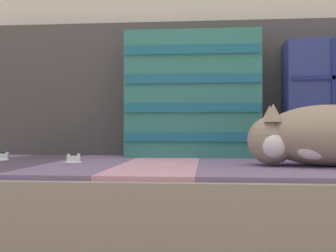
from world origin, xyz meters
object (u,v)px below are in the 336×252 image
sleeping_cat (319,136)px  game_remote_near (74,158)px  game_remote_far (2,156)px  couch (199,224)px  throw_pillow_striped (193,95)px

sleeping_cat → game_remote_near: sleeping_cat is taller
sleeping_cat → game_remote_far: 0.92m
game_remote_near → game_remote_far: 0.26m
sleeping_cat → couch: bearing=157.2°
sleeping_cat → game_remote_near: bearing=171.0°
couch → sleeping_cat: (0.30, -0.13, 0.25)m
couch → game_remote_far: bearing=175.3°
game_remote_near → throw_pillow_striped: bearing=35.5°
couch → game_remote_far: (-0.61, 0.05, 0.18)m
couch → game_remote_near: 0.40m
sleeping_cat → game_remote_far: bearing=169.0°
game_remote_near → game_remote_far: size_ratio=1.02×
couch → sleeping_cat: bearing=-22.8°
throw_pillow_striped → game_remote_near: bearing=-144.5°
game_remote_far → game_remote_near: bearing=-16.1°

